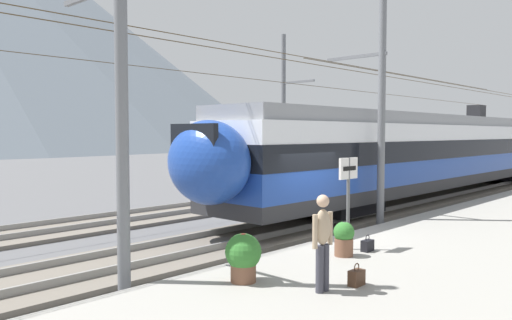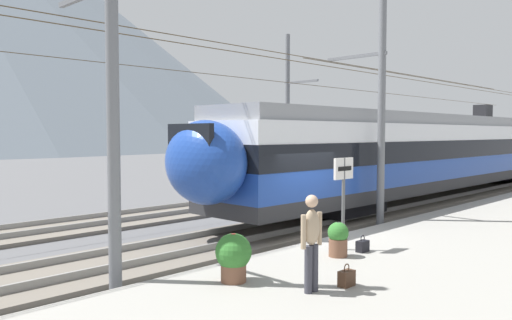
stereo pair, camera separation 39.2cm
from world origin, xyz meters
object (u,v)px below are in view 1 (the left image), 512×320
potted_plant_by_shelter (243,255)px  passenger_walking (323,238)px  handbag_near_sign (367,245)px  potted_plant_platform_edge (344,237)px  catenary_mast_mid (378,97)px  catenary_mast_west (117,69)px  train_far_track (453,144)px  catenary_mast_far_side (285,111)px  handbag_beside_passenger (357,278)px  platform_sign (348,182)px  train_near_platform (437,151)px

potted_plant_by_shelter → passenger_walking: bearing=-69.2°
handbag_near_sign → potted_plant_by_shelter: bearing=174.0°
potted_plant_platform_edge → potted_plant_by_shelter: size_ratio=0.86×
catenary_mast_mid → potted_plant_by_shelter: catenary_mast_mid is taller
potted_plant_platform_edge → passenger_walking: bearing=-154.4°
catenary_mast_west → passenger_walking: size_ratio=28.81×
train_far_track → catenary_mast_far_side: bearing=174.4°
train_far_track → handbag_beside_passenger: train_far_track is taller
catenary_mast_west → handbag_beside_passenger: (2.72, -3.44, -3.77)m
passenger_walking → potted_plant_by_shelter: size_ratio=1.88×
platform_sign → potted_plant_platform_edge: platform_sign is taller
train_far_track → potted_plant_platform_edge: size_ratio=36.74×
catenary_mast_west → catenary_mast_mid: (9.37, -0.00, -0.00)m
passenger_walking → handbag_near_sign: passenger_walking is taller
catenary_mast_far_side → passenger_walking: (-12.99, -11.77, -2.95)m
platform_sign → handbag_beside_passenger: 3.22m
potted_plant_by_shelter → potted_plant_platform_edge: bearing=-4.8°
catenary_mast_west → handbag_near_sign: 6.78m
catenary_mast_mid → train_near_platform: bearing=11.7°
passenger_walking → handbag_beside_passenger: 1.09m
platform_sign → catenary_mast_far_side: bearing=46.0°
train_far_track → catenary_mast_mid: 24.09m
catenary_mast_far_side → potted_plant_by_shelter: size_ratio=54.29×
passenger_walking → handbag_beside_passenger: size_ratio=4.10×
handbag_near_sign → potted_plant_platform_edge: bearing=169.2°
catenary_mast_mid → potted_plant_platform_edge: 6.39m
platform_sign → potted_plant_by_shelter: 3.72m
train_far_track → catenary_mast_far_side: 17.55m
catenary_mast_west → potted_plant_by_shelter: bearing=-50.4°
train_near_platform → catenary_mast_mid: (-8.60, -1.78, 1.98)m
catenary_mast_far_side → platform_sign: (-9.96, -10.32, -2.31)m
train_near_platform → catenary_mast_west: size_ratio=0.61×
handbag_beside_passenger → potted_plant_by_shelter: bearing=127.0°
platform_sign → handbag_beside_passenger: platform_sign is taller
catenary_mast_mid → potted_plant_platform_edge: catenary_mast_mid is taller
catenary_mast_far_side → potted_plant_platform_edge: size_ratio=63.24×
train_near_platform → handbag_near_sign: train_near_platform is taller
train_far_track → handbag_near_sign: 28.71m
passenger_walking → potted_plant_platform_edge: passenger_walking is taller
catenary_mast_west → platform_sign: size_ratio=22.46×
passenger_walking → handbag_near_sign: bearing=17.7°
passenger_walking → handbag_near_sign: size_ratio=4.32×
train_near_platform → potted_plant_by_shelter: (-16.49, -3.57, -1.42)m
platform_sign → passenger_walking: bearing=-154.3°
catenary_mast_mid → handbag_near_sign: bearing=-152.4°
passenger_walking → handbag_beside_passenger: passenger_walking is taller
catenary_mast_west → train_far_track: bearing=12.0°
handbag_beside_passenger → potted_plant_platform_edge: potted_plant_platform_edge is taller
train_near_platform → catenary_mast_far_side: size_ratio=0.61×
catenary_mast_far_side → catenary_mast_mid: bearing=-123.3°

